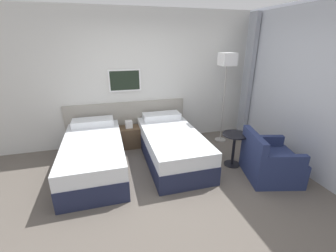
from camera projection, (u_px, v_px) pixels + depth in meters
ground_plane at (172, 190)px, 3.37m from camera, size 16.00×16.00×0.00m
wall_headboard at (144, 82)px, 4.66m from camera, size 10.00×0.10×2.70m
wall_window at (325, 95)px, 3.31m from camera, size 0.21×4.44×2.70m
bed_near_door at (94, 155)px, 3.81m from camera, size 0.96×1.98×0.68m
bed_near_window at (171, 145)px, 4.16m from camera, size 0.96×1.98×0.68m
nightstand at (130, 136)px, 4.69m from camera, size 0.43×0.35×0.57m
floor_lamp at (227, 65)px, 4.49m from camera, size 0.29×0.29×1.88m
side_table at (234, 144)px, 3.92m from camera, size 0.44×0.44×0.60m
armchair at (269, 163)px, 3.62m from camera, size 0.93×0.96×0.76m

